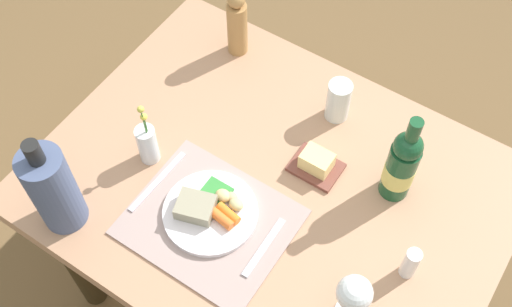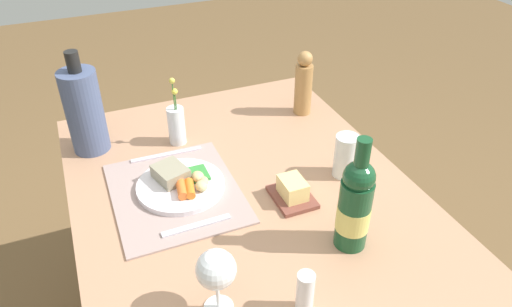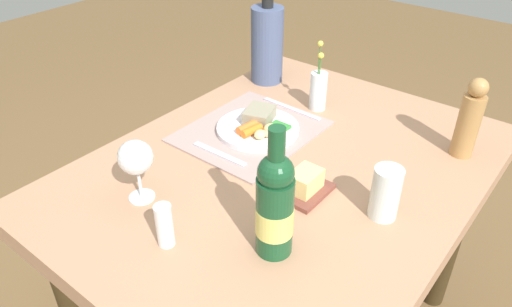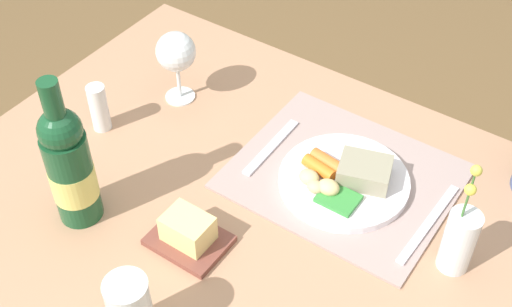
% 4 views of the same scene
% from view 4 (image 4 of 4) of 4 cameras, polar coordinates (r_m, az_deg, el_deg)
% --- Properties ---
extents(dining_table, '(1.19, 0.91, 0.73)m').
position_cam_4_polar(dining_table, '(1.29, 0.20, -8.78)').
color(dining_table, tan).
rests_on(dining_table, ground_plane).
extents(placemat, '(0.40, 0.33, 0.01)m').
position_cam_4_polar(placemat, '(1.28, 7.29, -1.92)').
color(placemat, '#A68D87').
rests_on(placemat, dining_table).
extents(dinner_plate, '(0.24, 0.24, 0.05)m').
position_cam_4_polar(dinner_plate, '(1.25, 7.44, -2.09)').
color(dinner_plate, white).
rests_on(dinner_plate, placemat).
extents(fork, '(0.02, 0.21, 0.00)m').
position_cam_4_polar(fork, '(1.23, 14.22, -5.67)').
color(fork, silver).
rests_on(fork, placemat).
extents(knife, '(0.02, 0.18, 0.00)m').
position_cam_4_polar(knife, '(1.32, 1.27, 0.55)').
color(knife, silver).
rests_on(knife, placemat).
extents(flower_vase, '(0.05, 0.05, 0.23)m').
position_cam_4_polar(flower_vase, '(1.14, 16.63, -6.88)').
color(flower_vase, silver).
rests_on(flower_vase, dining_table).
extents(wine_glass, '(0.08, 0.08, 0.16)m').
position_cam_4_polar(wine_glass, '(1.39, -6.70, 8.33)').
color(wine_glass, white).
rests_on(wine_glass, dining_table).
extents(butter_dish, '(0.13, 0.10, 0.06)m').
position_cam_4_polar(butter_dish, '(1.16, -5.67, -6.65)').
color(butter_dish, brown).
rests_on(butter_dish, dining_table).
extents(salt_shaker, '(0.04, 0.04, 0.10)m').
position_cam_4_polar(salt_shaker, '(1.38, -12.99, 3.75)').
color(salt_shaker, white).
rests_on(salt_shaker, dining_table).
extents(wine_bottle, '(0.08, 0.08, 0.30)m').
position_cam_4_polar(wine_bottle, '(1.17, -15.31, -1.00)').
color(wine_bottle, '#184A29').
rests_on(wine_bottle, dining_table).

